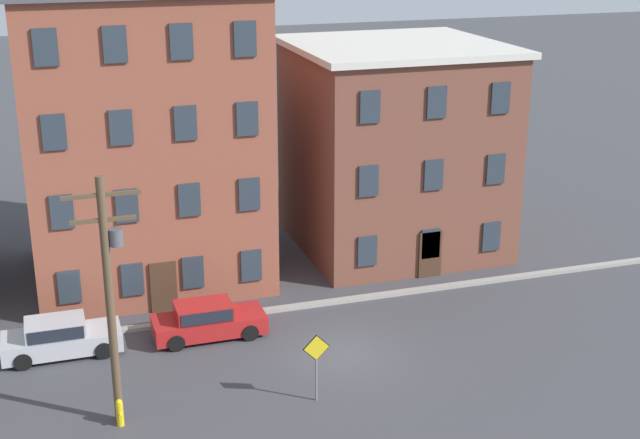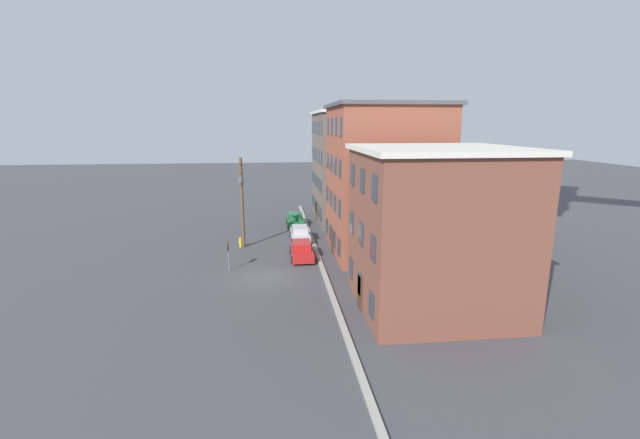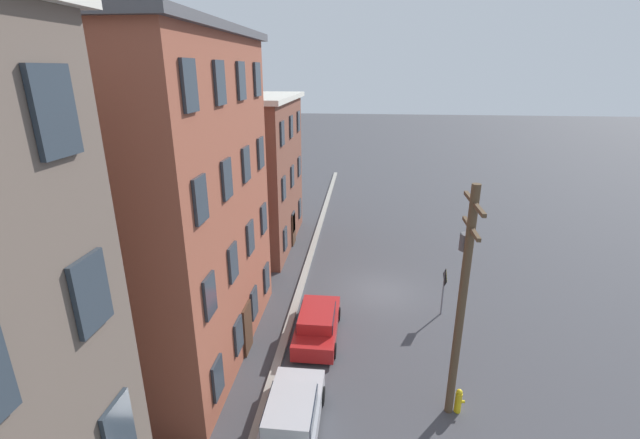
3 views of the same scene
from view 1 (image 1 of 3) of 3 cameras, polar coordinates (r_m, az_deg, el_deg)
name	(u,v)px [view 1 (image 1 of 3)]	position (r m, az deg, el deg)	size (l,w,h in m)	color
ground_plane	(342,354)	(34.27, 1.41, -8.61)	(200.00, 200.00, 0.00)	#424247
kerb_strip	(307,305)	(38.07, -0.83, -5.50)	(56.00, 0.36, 0.16)	#9E998E
apartment_midblock	(141,135)	(40.45, -11.37, 5.35)	(10.55, 9.56, 13.11)	brown
apartment_far	(394,146)	(43.88, 4.74, 4.69)	(9.75, 9.70, 10.08)	brown
car_silver	(60,336)	(35.34, -16.32, -7.18)	(4.40, 1.92, 1.43)	#B7B7BC
car_red	(207,319)	(35.55, -7.24, -6.34)	(4.40, 1.92, 1.43)	#B21E1E
caution_sign	(316,357)	(30.49, -0.24, -8.79)	(0.97, 0.08, 2.51)	slate
utility_pole	(110,289)	(28.78, -13.28, -4.32)	(2.40, 0.44, 8.43)	brown
fire_hydrant	(120,412)	(30.42, -12.70, -11.95)	(0.24, 0.34, 0.96)	yellow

